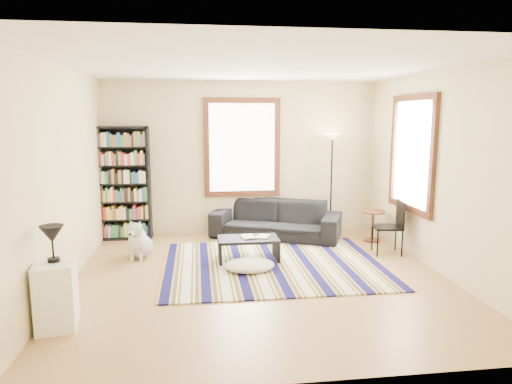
{
  "coord_description": "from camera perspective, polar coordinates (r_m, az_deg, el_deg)",
  "views": [
    {
      "loc": [
        -0.83,
        -5.86,
        2.17
      ],
      "look_at": [
        0.0,
        0.5,
        1.1
      ],
      "focal_mm": 32.0,
      "sensor_mm": 36.0,
      "label": 1
    }
  ],
  "objects": [
    {
      "name": "floor",
      "position": [
        6.32,
        0.6,
        -11.09
      ],
      "size": [
        5.0,
        5.0,
        0.1
      ],
      "primitive_type": "cube",
      "color": "#A16F49",
      "rests_on": "ground"
    },
    {
      "name": "ceiling",
      "position": [
        5.96,
        0.65,
        16.02
      ],
      "size": [
        5.0,
        5.0,
        0.1
      ],
      "primitive_type": "cube",
      "color": "white",
      "rests_on": "floor"
    },
    {
      "name": "wall_back",
      "position": [
        8.49,
        -1.79,
        4.25
      ],
      "size": [
        5.0,
        0.1,
        2.8
      ],
      "primitive_type": "cube",
      "color": "beige",
      "rests_on": "floor"
    },
    {
      "name": "wall_front",
      "position": [
        3.5,
        6.48,
        -3.28
      ],
      "size": [
        5.0,
        0.1,
        2.8
      ],
      "primitive_type": "cube",
      "color": "beige",
      "rests_on": "floor"
    },
    {
      "name": "wall_left",
      "position": [
        6.16,
        -23.6,
        1.49
      ],
      "size": [
        0.1,
        5.0,
        2.8
      ],
      "primitive_type": "cube",
      "color": "beige",
      "rests_on": "floor"
    },
    {
      "name": "wall_right",
      "position": [
        6.81,
        22.4,
        2.26
      ],
      "size": [
        0.1,
        5.0,
        2.8
      ],
      "primitive_type": "cube",
      "color": "beige",
      "rests_on": "floor"
    },
    {
      "name": "window_back",
      "position": [
        8.39,
        -1.75,
        5.56
      ],
      "size": [
        1.2,
        0.06,
        1.6
      ],
      "primitive_type": "cube",
      "color": "white",
      "rests_on": "wall_back"
    },
    {
      "name": "window_right",
      "position": [
        7.46,
        18.93,
        4.57
      ],
      "size": [
        0.06,
        1.2,
        1.6
      ],
      "primitive_type": "cube",
      "color": "white",
      "rests_on": "wall_right"
    },
    {
      "name": "rug",
      "position": [
        6.81,
        2.17,
        -9.04
      ],
      "size": [
        3.2,
        2.56,
        0.02
      ],
      "primitive_type": "cube",
      "color": "#0C0C3E",
      "rests_on": "floor"
    },
    {
      "name": "sofa",
      "position": [
        8.24,
        2.48,
        -3.43
      ],
      "size": [
        2.44,
        1.72,
        0.66
      ],
      "primitive_type": "imported",
      "rotation": [
        0.0,
        0.0,
        -0.41
      ],
      "color": "black",
      "rests_on": "floor"
    },
    {
      "name": "bookshelf",
      "position": [
        8.36,
        -16.15,
        1.05
      ],
      "size": [
        0.9,
        0.3,
        2.0
      ],
      "primitive_type": "cube",
      "color": "black",
      "rests_on": "floor"
    },
    {
      "name": "coffee_table",
      "position": [
        6.95,
        -0.98,
        -7.18
      ],
      "size": [
        0.95,
        0.59,
        0.36
      ],
      "primitive_type": "cube",
      "rotation": [
        0.0,
        0.0,
        -0.1
      ],
      "color": "black",
      "rests_on": "floor"
    },
    {
      "name": "book_a",
      "position": [
        6.88,
        -1.82,
        -5.68
      ],
      "size": [
        0.28,
        0.22,
        0.02
      ],
      "primitive_type": "imported",
      "rotation": [
        0.0,
        0.0,
        0.11
      ],
      "color": "beige",
      "rests_on": "coffee_table"
    },
    {
      "name": "book_b",
      "position": [
        6.96,
        0.2,
        -5.53
      ],
      "size": [
        0.26,
        0.29,
        0.02
      ],
      "primitive_type": "imported",
      "rotation": [
        0.0,
        0.0,
        -0.45
      ],
      "color": "beige",
      "rests_on": "coffee_table"
    },
    {
      "name": "floor_cushion",
      "position": [
        6.52,
        -0.8,
        -9.14
      ],
      "size": [
        0.71,
        0.54,
        0.18
      ],
      "primitive_type": "ellipsoid",
      "rotation": [
        0.0,
        0.0,
        -0.01
      ],
      "color": "silver",
      "rests_on": "floor"
    },
    {
      "name": "floor_lamp",
      "position": [
        8.47,
        9.38,
        0.91
      ],
      "size": [
        0.36,
        0.36,
        1.86
      ],
      "primitive_type": null,
      "rotation": [
        0.0,
        0.0,
        0.24
      ],
      "color": "black",
      "rests_on": "floor"
    },
    {
      "name": "side_table",
      "position": [
        8.25,
        14.37,
        -4.15
      ],
      "size": [
        0.46,
        0.46,
        0.54
      ],
      "primitive_type": "cylinder",
      "rotation": [
        0.0,
        0.0,
        0.17
      ],
      "color": "#4D2613",
      "rests_on": "floor"
    },
    {
      "name": "folding_chair",
      "position": [
        7.54,
        16.11,
        -4.25
      ],
      "size": [
        0.47,
        0.46,
        0.86
      ],
      "primitive_type": "cube",
      "rotation": [
        0.0,
        0.0,
        -0.15
      ],
      "color": "black",
      "rests_on": "floor"
    },
    {
      "name": "white_cabinet",
      "position": [
        5.25,
        -23.69,
        -11.63
      ],
      "size": [
        0.45,
        0.55,
        0.7
      ],
      "primitive_type": "cube",
      "rotation": [
        0.0,
        0.0,
        0.14
      ],
      "color": "white",
      "rests_on": "floor"
    },
    {
      "name": "table_lamp",
      "position": [
        5.09,
        -24.09,
        -5.93
      ],
      "size": [
        0.31,
        0.31,
        0.38
      ],
      "primitive_type": null,
      "rotation": [
        0.0,
        0.0,
        0.34
      ],
      "color": "black",
      "rests_on": "white_cabinet"
    },
    {
      "name": "dog",
      "position": [
        7.29,
        -14.25,
        -5.71
      ],
      "size": [
        0.57,
        0.69,
        0.6
      ],
      "primitive_type": null,
      "rotation": [
        0.0,
        0.0,
        -0.27
      ],
      "color": "#BEBEBE",
      "rests_on": "floor"
    }
  ]
}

